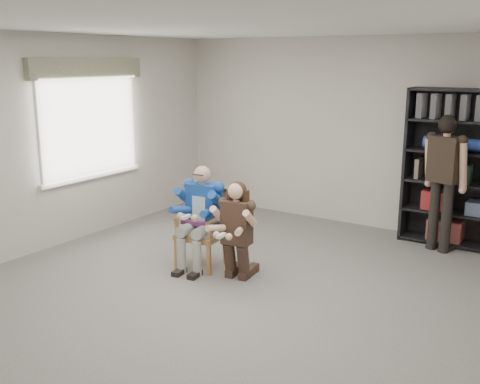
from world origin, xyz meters
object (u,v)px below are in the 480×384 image
Objects in this scene: seated_man at (201,217)px; standing_man at (443,185)px; bookshelf at (475,171)px; armchair at (201,229)px; kneeling_woman at (236,232)px.

seated_man is 3.15m from standing_man.
seated_man is 0.70× the size of standing_man.
standing_man is (-0.30, -0.34, -0.16)m from bookshelf.
bookshelf is at bearing 37.36° from armchair.
bookshelf reaches higher than armchair.
seated_man is at bearing 0.00° from armchair.
armchair is 0.84× the size of kneeling_woman.
bookshelf is (2.56, 2.52, 0.57)m from armchair.
bookshelf reaches higher than standing_man.
armchair is 3.64m from bookshelf.
kneeling_woman is at bearing -108.17° from standing_man.
armchair is 0.60m from kneeling_woman.
standing_man is at bearing 36.80° from seated_man.
standing_man reaches higher than armchair.
standing_man is at bearing 36.80° from armchair.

